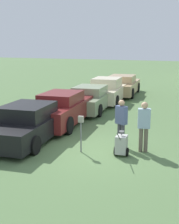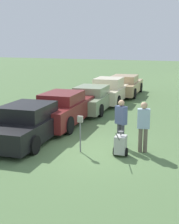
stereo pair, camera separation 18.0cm
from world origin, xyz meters
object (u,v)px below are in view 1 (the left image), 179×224
at_px(parked_car_black, 30,123).
at_px(equipment_cart, 121,144).
at_px(person_supervisor, 144,124).
at_px(parked_car_maroon, 63,109).
at_px(parked_car_tan, 123,86).
at_px(parking_meter, 81,127).
at_px(parked_car_cream, 107,91).
at_px(person_worker, 121,120).
at_px(parked_car_sage, 91,99).

xyz_separation_m(parked_car_black, equipment_cart, (3.78, -0.30, -0.27)).
relative_size(parked_car_black, person_supervisor, 2.91).
bearing_deg(parked_car_maroon, parked_car_tan, 82.86).
relative_size(parked_car_maroon, parking_meter, 4.13).
relative_size(parked_car_maroon, parked_car_tan, 1.02).
bearing_deg(parked_car_cream, parked_car_tan, 82.87).
bearing_deg(person_supervisor, person_worker, -33.83).
relative_size(person_worker, equipment_cart, 1.71).
distance_m(parked_car_black, parking_meter, 2.47).
bearing_deg(parked_car_sage, parked_car_maroon, -97.14).
distance_m(parked_car_cream, parked_car_tan, 3.26).
distance_m(parking_meter, person_worker, 1.58).
bearing_deg(parking_meter, parked_car_black, 167.70).
distance_m(parked_car_sage, parking_meter, 6.98).
relative_size(parking_meter, person_worker, 0.75).
height_order(parked_car_tan, person_supervisor, person_supervisor).
bearing_deg(parking_meter, parked_car_cream, 104.66).
distance_m(parked_car_maroon, parked_car_sage, 3.34).
bearing_deg(parking_meter, parked_car_tan, 100.93).
xyz_separation_m(parked_car_black, parked_car_sage, (-0.00, 6.02, -0.01)).
xyz_separation_m(parked_car_cream, person_worker, (3.47, -8.02, 0.26)).
distance_m(parked_car_black, parked_car_cream, 8.67).
bearing_deg(parked_car_cream, person_worker, -73.76).
bearing_deg(parked_car_sage, parked_car_tan, 82.86).
distance_m(parked_car_cream, person_worker, 8.75).
xyz_separation_m(parked_car_tan, person_worker, (3.47, -11.29, 0.30)).
relative_size(parked_car_maroon, parked_car_cream, 1.10).
xyz_separation_m(parked_car_black, parked_car_cream, (-0.00, 8.67, 0.06)).
bearing_deg(person_supervisor, parked_car_maroon, -43.48).
distance_m(person_worker, equipment_cart, 1.16).
bearing_deg(parked_car_cream, parking_meter, -82.47).
distance_m(parked_car_black, person_supervisor, 4.39).
distance_m(parked_car_black, parked_car_sage, 6.02).
relative_size(parked_car_tan, parking_meter, 4.06).
bearing_deg(parked_car_black, person_worker, 3.47).
bearing_deg(equipment_cart, parked_car_black, 168.87).
relative_size(person_worker, person_supervisor, 0.98).
relative_size(parked_car_black, parked_car_cream, 1.06).
xyz_separation_m(parked_car_maroon, parking_meter, (2.41, -3.21, 0.18)).
xyz_separation_m(parked_car_sage, person_supervisor, (4.37, -5.67, 0.36)).
height_order(parking_meter, person_worker, person_worker).
xyz_separation_m(parked_car_tan, parking_meter, (2.41, -12.46, 0.22)).
height_order(parked_car_black, parking_meter, parked_car_black).
distance_m(parking_meter, person_supervisor, 2.15).
distance_m(parked_car_cream, parking_meter, 9.51).
xyz_separation_m(parked_car_black, parking_meter, (2.41, -0.52, 0.24)).
bearing_deg(parking_meter, equipment_cart, 9.25).
bearing_deg(parked_car_black, parked_car_maroon, 82.89).
bearing_deg(parked_car_tan, parking_meter, -86.20).
xyz_separation_m(parked_car_black, person_supervisor, (4.37, 0.35, 0.34)).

